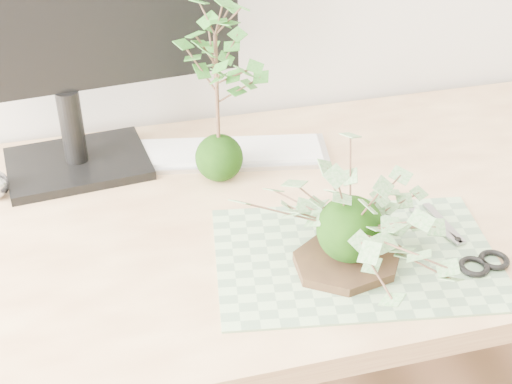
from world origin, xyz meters
TOP-DOWN VIEW (x-y plane):
  - desk at (0.06, 1.23)m, footprint 1.60×0.70m
  - cutting_mat at (0.14, 1.07)m, footprint 0.47×0.35m
  - stone_dish at (0.12, 1.05)m, footprint 0.21×0.21m
  - ivy_kokedama at (0.12, 1.05)m, footprint 0.35×0.35m
  - maple_kokedama at (-0.01, 1.35)m, footprint 0.21×0.21m
  - keyboard at (0.01, 1.42)m, footprint 0.42×0.19m
  - scissors at (0.31, 1.02)m, footprint 0.09×0.20m

SIDE VIEW (x-z plane):
  - desk at x=0.06m, z-range 0.28..1.02m
  - cutting_mat at x=0.14m, z-range 0.74..0.74m
  - keyboard at x=0.01m, z-range 0.74..0.76m
  - scissors at x=0.31m, z-range 0.74..0.75m
  - stone_dish at x=0.12m, z-range 0.74..0.76m
  - ivy_kokedama at x=0.12m, z-range 0.76..0.96m
  - maple_kokedama at x=-0.01m, z-range 0.81..1.17m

